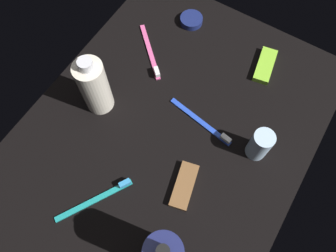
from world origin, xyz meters
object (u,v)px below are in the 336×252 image
bodywash_bottle (94,86)px  cream_tin_left (191,20)px  toothbrush_pink (151,54)px  deodorant_stick (260,145)px  snack_bar_brown (184,186)px  toothbrush_teal (99,198)px  toothbrush_blue (204,124)px  snack_bar_lime (265,66)px

bodywash_bottle → cream_tin_left: size_ratio=2.84×
toothbrush_pink → cream_tin_left: 15.62cm
deodorant_stick → snack_bar_brown: deodorant_stick is taller
toothbrush_pink → toothbrush_teal: bearing=16.3°
deodorant_stick → toothbrush_blue: bearing=-88.5°
cream_tin_left → toothbrush_pink: bearing=-12.7°
toothbrush_pink → snack_bar_lime: bearing=114.7°
snack_bar_lime → cream_tin_left: 23.90cm
toothbrush_blue → toothbrush_teal: bearing=-21.3°
toothbrush_blue → snack_bar_lime: 23.31cm
toothbrush_blue → snack_bar_brown: 15.92cm
bodywash_bottle → toothbrush_pink: (-18.55, 2.77, -7.41)cm
toothbrush_teal → snack_bar_brown: (-12.10, 14.49, 0.14)cm
snack_bar_lime → snack_bar_brown: bearing=-13.1°
toothbrush_pink → snack_bar_brown: (25.65, 25.55, 0.14)cm
cream_tin_left → toothbrush_teal: bearing=8.2°
snack_bar_lime → cream_tin_left: bearing=-107.2°
bodywash_bottle → toothbrush_pink: bodywash_bottle is taller
snack_bar_brown → deodorant_stick: bearing=134.6°
snack_bar_lime → bodywash_bottle: bearing=-54.6°
toothbrush_teal → cream_tin_left: size_ratio=2.60×
toothbrush_teal → toothbrush_pink: size_ratio=1.15×
snack_bar_brown → bodywash_bottle: bearing=-117.9°
toothbrush_blue → cream_tin_left: (-25.42, -18.39, 0.29)cm
deodorant_stick → toothbrush_teal: 37.18cm
deodorant_stick → toothbrush_blue: size_ratio=0.49×
bodywash_bottle → toothbrush_pink: 20.16cm
deodorant_stick → toothbrush_pink: deodorant_stick is taller
bodywash_bottle → toothbrush_teal: 24.80cm
toothbrush_blue → snack_bar_lime: (-22.69, 5.35, 0.14)cm
bodywash_bottle → deodorant_stick: (-8.73, 38.08, -3.58)cm
bodywash_bottle → snack_bar_brown: bearing=75.9°
bodywash_bottle → toothbrush_blue: (-8.37, 24.60, -7.41)cm
bodywash_bottle → deodorant_stick: size_ratio=1.99×
toothbrush_blue → snack_bar_lime: size_ratio=1.73×
toothbrush_blue → toothbrush_pink: (-10.18, -21.83, 0.00)cm
toothbrush_blue → toothbrush_pink: size_ratio=1.28×
snack_bar_lime → snack_bar_brown: same height
deodorant_stick → snack_bar_lime: bearing=-160.0°
bodywash_bottle → toothbrush_teal: size_ratio=1.09×
toothbrush_pink → snack_bar_brown: size_ratio=1.35×
cream_tin_left → snack_bar_lime: bearing=83.5°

